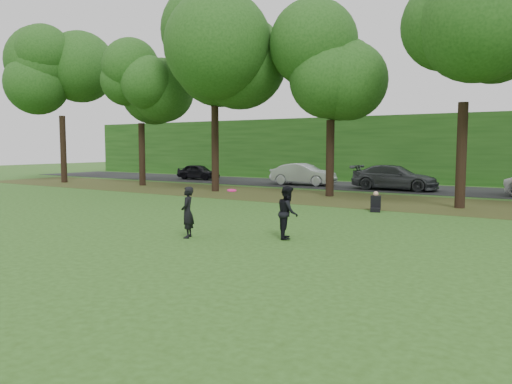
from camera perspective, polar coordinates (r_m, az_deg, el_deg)
ground at (r=14.05m, az=-4.54°, el=-5.94°), size 120.00×120.00×0.00m
leaf_litter at (r=25.48m, az=13.68°, el=-1.00°), size 60.00×7.00×0.01m
street at (r=33.09m, az=18.34°, el=0.31°), size 70.00×7.00×0.02m
far_hedge at (r=38.81m, az=20.74°, el=4.61°), size 70.00×3.00×5.00m
player_left at (r=14.95m, az=-7.83°, el=-2.32°), size 0.59×0.67×1.53m
player_right at (r=14.71m, az=3.66°, el=-2.34°), size 0.88×0.95×1.56m
parked_cars at (r=31.95m, az=18.15°, el=1.44°), size 35.63×3.76×1.52m
frisbee at (r=14.47m, az=-2.79°, el=0.19°), size 0.34×0.34×0.07m
seated_person at (r=21.53m, az=13.51°, el=-1.31°), size 0.62×0.82×0.83m
tree_line at (r=25.90m, az=13.28°, el=16.54°), size 55.30×7.90×12.31m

